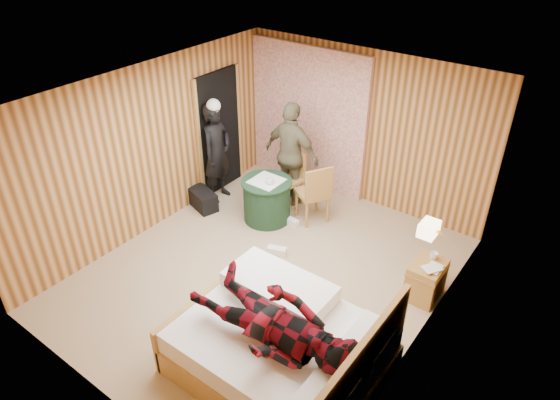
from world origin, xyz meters
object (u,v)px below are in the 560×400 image
Objects in this scene: wall_lamp at (429,229)px; man_on_bed at (272,315)px; duffel_bag at (203,199)px; round_table at (267,200)px; woman_standing at (217,153)px; man_at_table at (292,155)px; chair_far at (291,174)px; nightstand at (426,279)px; chair_near at (315,190)px; bed at (284,347)px.

man_on_bed is at bearing -113.19° from wall_lamp.
duffel_bag is at bearing 176.27° from wall_lamp.
wall_lamp is 2.96m from round_table.
woman_standing is 1.21m from man_at_table.
duffel_bag is (-1.05, -0.99, -0.39)m from chair_far.
round_table is at bearing 175.95° from nightstand.
chair_far reaches higher than nightstand.
nightstand is 2.81m from chair_far.
chair_near is 0.57× the size of man_at_table.
bed reaches higher than nightstand.
chair_near is 0.76m from man_at_table.
round_table is (-2.73, 0.61, -0.95)m from wall_lamp.
wall_lamp reaches higher than bed.
man_on_bed is (3.00, -2.45, 0.17)m from woman_standing.
man_at_table reaches higher than bed.
man_at_table is at bearing 90.00° from round_table.
man_at_table is at bearing 155.18° from wall_lamp.
wall_lamp is at bearing 66.81° from man_on_bed.
nightstand is 0.30× the size of man_on_bed.
man_at_table is 0.97× the size of man_on_bed.
chair_near is 3.11m from man_on_bed.
nightstand is (-0.04, 0.42, -1.04)m from wall_lamp.
man_on_bed is (1.96, -3.07, 0.14)m from man_at_table.
round_table reaches higher than nightstand.
chair_near is (0.64, 0.37, 0.22)m from round_table.
man_on_bed is at bearing -108.16° from nightstand.
chair_far reaches higher than round_table.
wall_lamp is 1.12m from nightstand.
bed is 2.25× the size of chair_far.
man_at_table is (-1.93, 2.84, 0.53)m from bed.
man_at_table is (-2.69, 0.84, 0.60)m from nightstand.
round_table is (-1.93, 2.19, 0.02)m from bed.
wall_lamp is at bearing -84.14° from nightstand.
man_on_bed is at bearing -49.51° from chair_far.
nightstand reaches higher than duffel_bag.
nightstand is at bearing -99.95° from woman_standing.
round_table is 0.77m from chair_near.
round_table is at bearing 36.85° from duffel_bag.
chair_far is at bearing 60.79° from duffel_bag.
bed is 3.96× the size of nightstand.
round_table is 0.47× the size of woman_standing.
round_table is 0.45× the size of man_at_table.
woman_standing reaches higher than chair_near.
man_at_table reaches higher than duffel_bag.
wall_lamp reaches higher than round_table.
chair_near is at bearing 154.85° from wall_lamp.
woman_standing is at bearing -143.03° from chair_far.
man_at_table reaches higher than wall_lamp.
wall_lamp is at bearing 157.47° from man_at_table.
woman_standing is (-3.77, 0.65, -0.47)m from wall_lamp.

